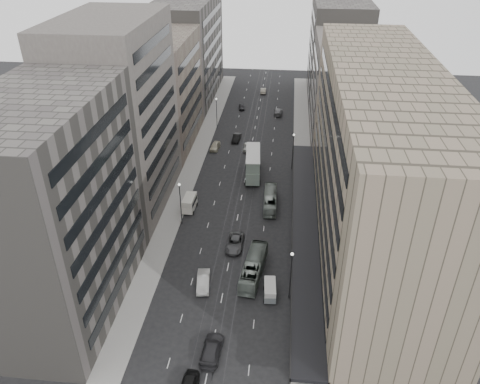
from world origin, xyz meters
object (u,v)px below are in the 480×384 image
at_px(sedan_1, 203,281).
at_px(sedan_2, 235,243).
at_px(double_decker, 253,164).
at_px(bus_near, 254,267).
at_px(panel_van, 189,203).
at_px(bus_far, 270,200).
at_px(vw_microbus, 270,290).

bearing_deg(sedan_1, sedan_2, 62.83).
bearing_deg(double_decker, bus_near, -89.24).
bearing_deg(panel_van, sedan_1, -70.88).
bearing_deg(panel_van, bus_far, 13.51).
relative_size(vw_microbus, sedan_2, 0.71).
height_order(bus_far, sedan_1, bus_far).
bearing_deg(sedan_1, double_decker, 75.29).
relative_size(bus_near, sedan_1, 2.12).
xyz_separation_m(sedan_1, sedan_2, (3.61, 9.91, -0.06)).
distance_m(bus_far, panel_van, 15.20).
bearing_deg(bus_near, panel_van, -45.22).
xyz_separation_m(vw_microbus, panel_van, (-16.08, 21.46, 0.35)).
distance_m(vw_microbus, sedan_2, 12.74).
xyz_separation_m(bus_near, bus_far, (1.55, 20.05, -0.17)).
xyz_separation_m(bus_near, double_decker, (-2.67, 31.34, 1.48)).
distance_m(bus_near, double_decker, 31.49).
bearing_deg(sedan_2, bus_far, 69.91).
bearing_deg(sedan_2, panel_van, 134.14).
distance_m(panel_van, sedan_1, 21.25).
bearing_deg(sedan_1, panel_van, 99.58).
bearing_deg(sedan_2, bus_near, -60.25).
xyz_separation_m(double_decker, vw_microbus, (5.38, -35.69, -1.82)).
distance_m(double_decker, panel_van, 17.86).
relative_size(bus_near, vw_microbus, 2.70).
height_order(bus_far, panel_van, panel_van).
relative_size(double_decker, sedan_1, 2.00).
xyz_separation_m(bus_far, vw_microbus, (1.16, -24.39, -0.17)).
xyz_separation_m(bus_far, sedan_2, (-5.19, -13.36, -0.57)).
bearing_deg(bus_far, double_decker, -71.10).
distance_m(double_decker, vw_microbus, 36.14).
xyz_separation_m(bus_near, sedan_2, (-3.64, 6.68, -0.74)).
bearing_deg(double_decker, sedan_1, -101.66).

